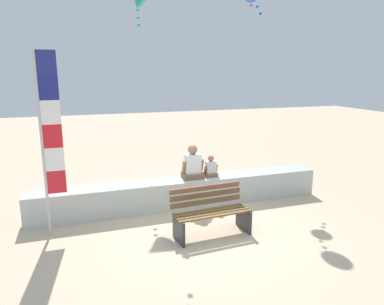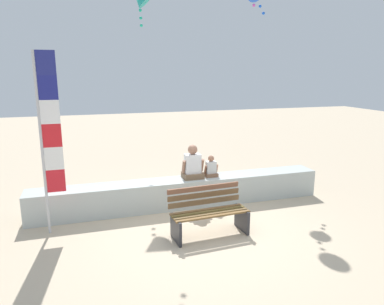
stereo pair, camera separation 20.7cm
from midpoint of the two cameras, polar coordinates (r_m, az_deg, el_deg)
The scene contains 6 objects.
ground_plane at distance 7.02m, azimuth 0.87°, elevation -12.37°, with size 40.00×40.00×0.00m, color #CAB495.
seawall_ledge at distance 8.10m, azimuth -2.36°, elevation -6.44°, with size 6.59×0.61×0.63m, color #B6BEB9.
park_bench at distance 6.73m, azimuth 2.12°, elevation -9.72°, with size 1.48×0.69×0.88m.
person_adult at distance 8.01m, azimuth -0.64°, elevation -2.06°, with size 0.50×0.37×0.77m.
person_child at distance 8.18m, azimuth 2.30°, elevation -2.52°, with size 0.32×0.24×0.50m.
flag_banner at distance 6.83m, azimuth -22.90°, elevation 2.85°, with size 0.38×0.05×3.35m.
Camera 1 is at (-2.23, -5.94, 3.00)m, focal length 33.24 mm.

